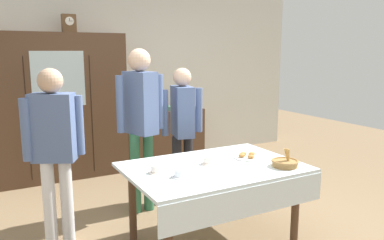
% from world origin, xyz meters
% --- Properties ---
extents(ground_plane, '(12.00, 12.00, 0.00)m').
position_xyz_m(ground_plane, '(0.00, 0.00, 0.00)').
color(ground_plane, '#846B4C').
rests_on(ground_plane, ground).
extents(back_wall, '(6.40, 0.10, 2.70)m').
position_xyz_m(back_wall, '(0.00, 2.65, 1.35)').
color(back_wall, silver).
rests_on(back_wall, ground).
extents(dining_table, '(1.54, 1.06, 0.73)m').
position_xyz_m(dining_table, '(0.00, -0.23, 0.63)').
color(dining_table, '#4C3321').
rests_on(dining_table, ground).
extents(wall_cabinet, '(1.83, 0.46, 1.97)m').
position_xyz_m(wall_cabinet, '(-0.90, 2.35, 0.99)').
color(wall_cabinet, '#4C3321').
rests_on(wall_cabinet, ground).
extents(mantel_clock, '(0.18, 0.11, 0.24)m').
position_xyz_m(mantel_clock, '(-0.69, 2.35, 2.09)').
color(mantel_clock, brown).
rests_on(mantel_clock, wall_cabinet).
extents(bookshelf_low, '(1.17, 0.35, 0.82)m').
position_xyz_m(bookshelf_low, '(0.75, 2.41, 0.41)').
color(bookshelf_low, '#4C3321').
rests_on(bookshelf_low, ground).
extents(book_stack, '(0.18, 0.21, 0.06)m').
position_xyz_m(book_stack, '(0.75, 2.41, 0.85)').
color(book_stack, '#3D754C').
rests_on(book_stack, bookshelf_low).
extents(tea_cup_far_right, '(0.13, 0.13, 0.06)m').
position_xyz_m(tea_cup_far_right, '(-0.53, -0.14, 0.76)').
color(tea_cup_far_right, white).
rests_on(tea_cup_far_right, dining_table).
extents(tea_cup_front_edge, '(0.13, 0.13, 0.06)m').
position_xyz_m(tea_cup_front_edge, '(-0.41, -0.33, 0.76)').
color(tea_cup_front_edge, white).
rests_on(tea_cup_front_edge, dining_table).
extents(tea_cup_near_right, '(0.13, 0.13, 0.06)m').
position_xyz_m(tea_cup_near_right, '(-0.02, -0.13, 0.76)').
color(tea_cup_near_right, white).
rests_on(tea_cup_near_right, dining_table).
extents(bread_basket, '(0.24, 0.24, 0.16)m').
position_xyz_m(bread_basket, '(0.54, -0.52, 0.76)').
color(bread_basket, '#9E7542').
rests_on(bread_basket, dining_table).
extents(pastry_plate, '(0.28, 0.28, 0.05)m').
position_xyz_m(pastry_plate, '(0.42, -0.14, 0.74)').
color(pastry_plate, white).
rests_on(pastry_plate, dining_table).
extents(spoon_mid_left, '(0.12, 0.02, 0.01)m').
position_xyz_m(spoon_mid_left, '(-0.03, -0.43, 0.73)').
color(spoon_mid_left, silver).
rests_on(spoon_mid_left, dining_table).
extents(spoon_back_edge, '(0.12, 0.02, 0.01)m').
position_xyz_m(spoon_back_edge, '(-0.18, -0.35, 0.73)').
color(spoon_back_edge, silver).
rests_on(spoon_back_edge, dining_table).
extents(person_beside_shelf, '(0.52, 0.39, 1.55)m').
position_xyz_m(person_beside_shelf, '(0.23, 0.86, 0.94)').
color(person_beside_shelf, '#232328').
rests_on(person_beside_shelf, ground).
extents(person_behind_table_right, '(0.52, 0.40, 1.76)m').
position_xyz_m(person_behind_table_right, '(-0.31, 0.76, 1.08)').
color(person_behind_table_right, '#33704C').
rests_on(person_behind_table_right, ground).
extents(person_behind_table_left, '(0.52, 0.34, 1.59)m').
position_xyz_m(person_behind_table_left, '(-1.24, 0.43, 0.97)').
color(person_behind_table_left, silver).
rests_on(person_behind_table_left, ground).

